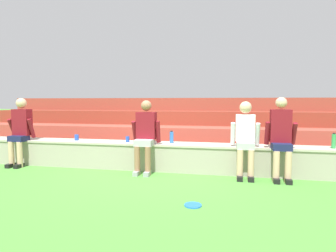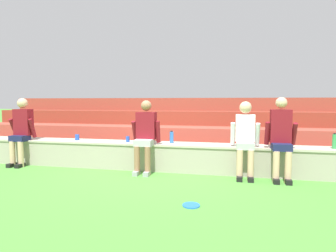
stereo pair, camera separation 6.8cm
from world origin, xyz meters
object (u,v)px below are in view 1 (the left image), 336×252
Objects in this scene: person_right_of_center at (281,136)px; water_bottle_mid_right at (172,137)px; person_far_left at (20,129)px; person_center at (245,136)px; water_bottle_mid_left at (334,141)px; plastic_cup_middle at (77,137)px; plastic_cup_right_end at (128,139)px; frisbee at (193,205)px; person_left_of_center at (145,134)px.

water_bottle_mid_right is (-2.02, 0.31, -0.11)m from person_right_of_center.
person_center is (4.67, 0.01, -0.04)m from person_far_left.
water_bottle_mid_left is at bearing -1.26° from water_bottle_mid_right.
person_center is at bearing -4.00° from plastic_cup_middle.
plastic_cup_right_end is (-0.92, -0.06, -0.06)m from water_bottle_mid_right.
water_bottle_mid_right is 2.15m from frisbee.
frisbee is (0.67, -1.93, -0.66)m from water_bottle_mid_right.
person_far_left is 6.31× the size of frisbee.
water_bottle_mid_left is 3.03m from frisbee.
water_bottle_mid_right is 2.96m from water_bottle_mid_left.
person_right_of_center reaches higher than person_left_of_center.
plastic_cup_middle reaches higher than plastic_cup_right_end.
frisbee is at bearing -140.74° from water_bottle_mid_left.
plastic_cup_middle reaches higher than frisbee.
person_center is 5.59× the size of water_bottle_mid_right.
plastic_cup_right_end is (-0.46, 0.27, -0.15)m from person_left_of_center.
plastic_cup_right_end is (2.34, 0.23, -0.19)m from person_far_left.
person_right_of_center is 11.76× the size of plastic_cup_middle.
person_center reaches higher than frisbee.
person_center is 1.55m from water_bottle_mid_left.
person_center reaches higher than plastic_cup_middle.
water_bottle_mid_left is 3.87m from plastic_cup_right_end.
water_bottle_mid_left is (3.41, 0.26, -0.08)m from person_left_of_center.
water_bottle_mid_left is (1.54, 0.21, -0.07)m from person_center.
person_left_of_center is at bearing 124.89° from frisbee.
person_right_of_center reaches higher than plastic_cup_middle.
person_center is 11.90× the size of plastic_cup_right_end.
person_left_of_center is at bearing -175.65° from water_bottle_mid_left.
person_right_of_center is at bearing 0.25° from person_left_of_center.
person_right_of_center is 4.11m from plastic_cup_middle.
person_right_of_center is at bearing -165.08° from water_bottle_mid_left.
person_right_of_center is at bearing -8.80° from water_bottle_mid_right.
person_left_of_center is at bearing -30.15° from plastic_cup_right_end.
person_center is 6.01× the size of frisbee.
water_bottle_mid_left is 2.39× the size of plastic_cup_right_end.
person_left_of_center is 5.05× the size of water_bottle_mid_left.
frisbee is at bearing -55.11° from person_left_of_center.
water_bottle_mid_right is 1.08× the size of frisbee.
person_far_left is at bearing 157.21° from frisbee.
person_right_of_center is 2.96m from plastic_cup_right_end.
water_bottle_mid_left reaches higher than plastic_cup_middle.
water_bottle_mid_left is (2.96, -0.06, 0.02)m from water_bottle_mid_right.
plastic_cup_right_end is (-2.33, 0.22, -0.15)m from person_center.
water_bottle_mid_left is at bearing -0.36° from plastic_cup_middle.
frisbee is at bearing -129.89° from person_right_of_center.
plastic_cup_right_end is at bearing 174.56° from person_center.
person_left_of_center is 11.32× the size of plastic_cup_middle.
person_far_left is 12.50× the size of plastic_cup_right_end.
plastic_cup_right_end is 0.50× the size of frisbee.
person_left_of_center reaches higher than person_center.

